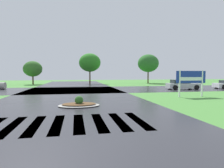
% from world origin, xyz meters
% --- Properties ---
extents(ground_plane, '(120.00, 120.00, 0.10)m').
position_xyz_m(ground_plane, '(0.00, 0.00, -0.05)').
color(ground_plane, '#478438').
extents(asphalt_roadway, '(11.96, 80.00, 0.01)m').
position_xyz_m(asphalt_roadway, '(0.00, 10.00, 0.00)').
color(asphalt_roadway, '#2B2B30').
rests_on(asphalt_roadway, ground).
extents(asphalt_cross_road, '(90.00, 10.76, 0.01)m').
position_xyz_m(asphalt_cross_road, '(0.00, 21.04, 0.00)').
color(asphalt_cross_road, '#2B2B30').
rests_on(asphalt_cross_road, ground).
extents(crosswalk_stripes, '(6.75, 3.41, 0.01)m').
position_xyz_m(crosswalk_stripes, '(0.00, 3.62, 0.00)').
color(crosswalk_stripes, white).
rests_on(crosswalk_stripes, ground).
extents(estate_billboard, '(2.97, 0.14, 2.46)m').
position_xyz_m(estate_billboard, '(10.83, 11.26, 1.71)').
color(estate_billboard, white).
rests_on(estate_billboard, ground).
extents(median_island, '(2.72, 1.84, 0.68)m').
position_xyz_m(median_island, '(0.55, 8.01, 0.14)').
color(median_island, '#9E9B93').
rests_on(median_island, ground).
extents(car_blue_compact, '(4.47, 2.35, 1.32)m').
position_xyz_m(car_blue_compact, '(14.71, 19.19, 0.63)').
color(car_blue_compact, '#B7B7BF').
rests_on(car_blue_compact, ground).
extents(background_treeline, '(41.98, 6.23, 6.44)m').
position_xyz_m(background_treeline, '(-0.87, 36.15, 3.97)').
color(background_treeline, '#4C3823').
rests_on(background_treeline, ground).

